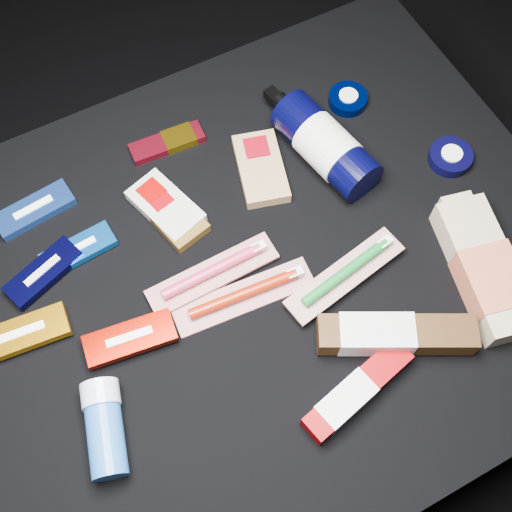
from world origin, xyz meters
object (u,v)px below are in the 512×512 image
lotion_bottle (325,145)px  toothpaste_carton_red (353,394)px  bodywash_bottle (485,271)px  deodorant_stick (105,427)px

lotion_bottle → toothpaste_carton_red: size_ratio=1.36×
bodywash_bottle → toothpaste_carton_red: bodywash_bottle is taller
lotion_bottle → toothpaste_carton_red: (-0.16, -0.35, -0.02)m
deodorant_stick → lotion_bottle: bearing=42.0°
bodywash_bottle → deodorant_stick: size_ratio=1.80×
lotion_bottle → bodywash_bottle: lotion_bottle is taller
lotion_bottle → deodorant_stick: size_ratio=1.83×
lotion_bottle → deodorant_stick: (-0.47, -0.24, -0.01)m
lotion_bottle → bodywash_bottle: 0.30m
toothpaste_carton_red → lotion_bottle: bearing=52.5°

